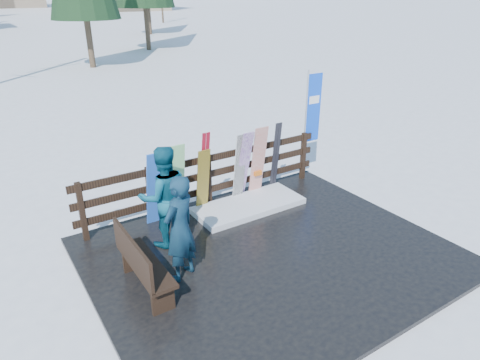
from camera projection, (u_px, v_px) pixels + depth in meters
ground at (270, 256)px, 7.56m from camera, size 700.00×700.00×0.00m
deck at (270, 254)px, 7.54m from camera, size 6.00×5.00×0.08m
fence at (208, 176)px, 8.95m from camera, size 5.60×0.10×1.15m
snow_patch at (249, 205)px, 9.04m from camera, size 2.33×1.00×0.12m
bench at (141, 263)px, 6.36m from camera, size 0.41×1.50×0.97m
snowboard_0 at (154, 189)px, 8.08m from camera, size 0.28×0.35×1.55m
snowboard_1 at (178, 182)px, 8.32m from camera, size 0.27×0.26×1.60m
snowboard_2 at (203, 181)px, 8.64m from camera, size 0.26×0.24×1.39m
snowboard_3 at (244, 166)px, 9.09m from camera, size 0.26×0.43×1.60m
snowboard_4 at (240, 168)px, 9.05m from camera, size 0.25×0.22×1.54m
snowboard_5 at (258, 162)px, 9.27m from camera, size 0.33×0.27×1.63m
ski_pair_a at (204, 172)px, 8.67m from camera, size 0.16×0.28×1.72m
ski_pair_b at (276, 157)px, 9.59m from camera, size 0.17×0.18×1.61m
rental_flag at (311, 112)px, 10.00m from camera, size 0.45×0.04×2.60m
person_front at (180, 229)px, 6.56m from camera, size 0.76×0.65×1.75m
person_back at (164, 197)px, 7.44m from camera, size 0.99×0.82×1.86m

